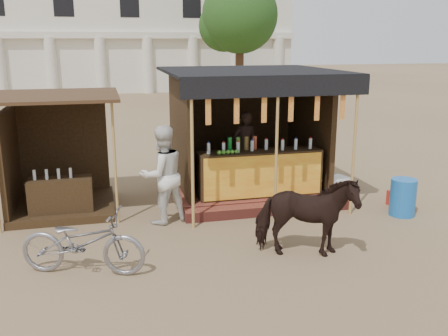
% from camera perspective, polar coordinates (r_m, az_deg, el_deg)
% --- Properties ---
extents(ground, '(120.00, 120.00, 0.00)m').
position_cam_1_polar(ground, '(8.11, 2.76, -10.31)').
color(ground, '#846B4C').
rests_on(ground, ground).
extents(main_stall, '(3.60, 3.61, 2.78)m').
position_cam_1_polar(main_stall, '(11.13, 2.82, 2.11)').
color(main_stall, maroon).
rests_on(main_stall, ground).
extents(secondary_stall, '(2.40, 2.40, 2.38)m').
position_cam_1_polar(secondary_stall, '(10.65, -19.01, -0.19)').
color(secondary_stall, '#362613').
rests_on(secondary_stall, ground).
extents(cow, '(1.74, 1.16, 1.34)m').
position_cam_1_polar(cow, '(8.05, 9.32, -5.53)').
color(cow, black).
rests_on(cow, ground).
extents(motorbike, '(1.99, 1.23, 0.99)m').
position_cam_1_polar(motorbike, '(7.73, -15.83, -8.17)').
color(motorbike, gray).
rests_on(motorbike, ground).
extents(bystander, '(1.09, 0.97, 1.87)m').
position_cam_1_polar(bystander, '(9.44, -7.05, -0.78)').
color(bystander, silver).
rests_on(bystander, ground).
extents(blue_barrel, '(0.61, 0.61, 0.74)m').
position_cam_1_polar(blue_barrel, '(10.51, 19.77, -3.17)').
color(blue_barrel, '#175EB1').
rests_on(blue_barrel, ground).
extents(red_crate, '(0.48, 0.50, 0.31)m').
position_cam_1_polar(red_crate, '(11.14, 19.53, -3.33)').
color(red_crate, '#A9251C').
rests_on(red_crate, ground).
extents(cooler, '(0.74, 0.61, 0.46)m').
position_cam_1_polar(cooler, '(11.28, 12.49, -2.21)').
color(cooler, '#1A782C').
rests_on(cooler, ground).
extents(background_building, '(26.00, 7.45, 8.18)m').
position_cam_1_polar(background_building, '(37.00, -14.17, 14.89)').
color(background_building, silver).
rests_on(background_building, ground).
extents(tree, '(4.50, 4.40, 7.00)m').
position_cam_1_polar(tree, '(30.29, 1.39, 16.75)').
color(tree, '#382314').
rests_on(tree, ground).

